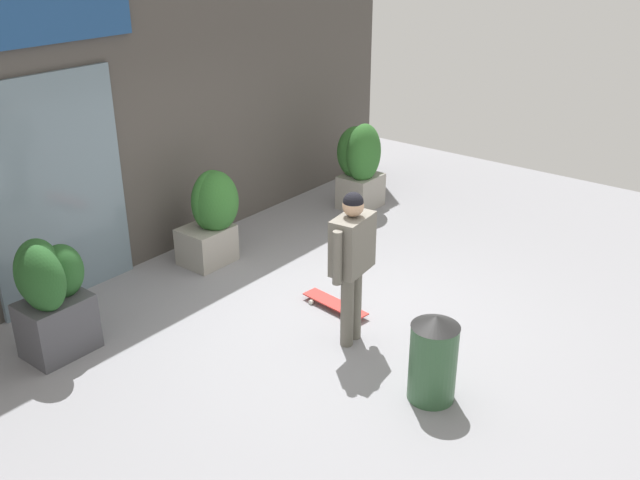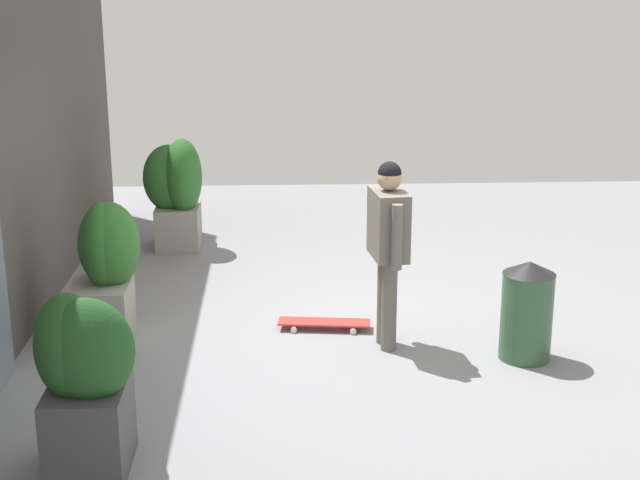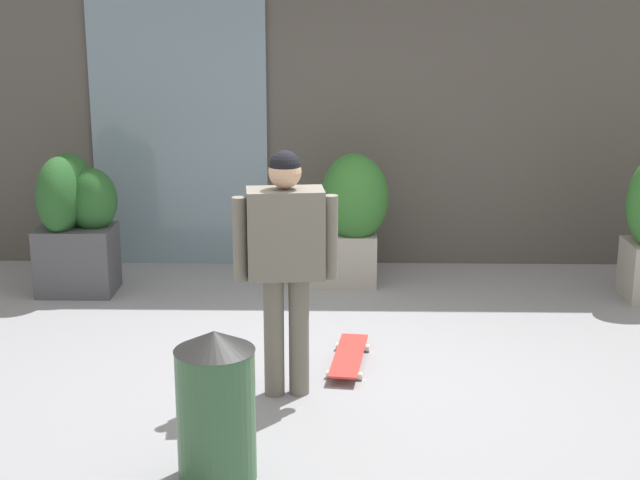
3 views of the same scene
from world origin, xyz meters
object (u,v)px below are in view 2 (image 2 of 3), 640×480
object	(u,v)px
skateboarder	(388,236)
skateboard	(324,323)
planter_box_right	(176,189)
planter_box_left	(105,262)
planter_box_mid	(83,375)
trash_bin	(527,310)

from	to	relation	value
skateboarder	skateboard	bearing A→B (deg)	-45.48
skateboard	planter_box_right	world-z (taller)	planter_box_right
planter_box_left	planter_box_mid	bearing A→B (deg)	-173.24
skateboarder	planter_box_left	xyz separation A→B (m)	(0.44, 2.41, -0.33)
skateboard	trash_bin	distance (m)	1.80
skateboarder	trash_bin	distance (m)	1.28
planter_box_right	planter_box_mid	world-z (taller)	planter_box_right
skateboarder	planter_box_left	world-z (taller)	skateboarder
planter_box_left	planter_box_right	distance (m)	2.61
skateboard	planter_box_mid	distance (m)	2.91
trash_bin	planter_box_right	bearing A→B (deg)	43.41
skateboarder	planter_box_mid	distance (m)	2.89
planter_box_left	trash_bin	size ratio (longest dim) A/B	1.41
skateboard	planter_box_mid	world-z (taller)	planter_box_mid
skateboard	skateboarder	bearing A→B (deg)	148.09
planter_box_mid	planter_box_left	bearing A→B (deg)	6.76
planter_box_right	trash_bin	world-z (taller)	planter_box_right
skateboarder	planter_box_right	size ratio (longest dim) A/B	1.25
planter_box_mid	planter_box_right	bearing A→B (deg)	-0.82
planter_box_right	trash_bin	size ratio (longest dim) A/B	1.53
skateboard	planter_box_mid	xyz separation A→B (m)	(-2.34, 1.62, 0.60)
skateboard	trash_bin	world-z (taller)	trash_bin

